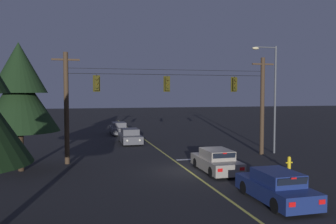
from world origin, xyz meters
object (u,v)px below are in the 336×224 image
car_oncoming_trailing (119,129)px  traffic_light_centre (235,84)px  car_waiting_near_lane (216,161)px  tree_verge_far (19,91)px  traffic_light_left_inner (167,84)px  fire_hydrant (289,163)px  traffic_light_leftmost (97,83)px  car_oncoming_lead (130,137)px  street_lamp_corner (272,90)px  car_waiting_second_near (276,187)px

car_oncoming_trailing → traffic_light_centre: bearing=-66.1°
car_waiting_near_lane → tree_verge_far: 12.63m
traffic_light_left_inner → fire_hydrant: traffic_light_left_inner is taller
traffic_light_leftmost → traffic_light_left_inner: bearing=0.0°
car_oncoming_trailing → tree_verge_far: (-7.86, -17.21, 4.21)m
traffic_light_centre → car_oncoming_lead: 11.74m
traffic_light_centre → fire_hydrant: bearing=-77.2°
car_oncoming_lead → street_lamp_corner: bearing=-39.1°
traffic_light_centre → car_waiting_near_lane: bearing=-125.7°
tree_verge_far → fire_hydrant: size_ratio=9.31×
car_oncoming_trailing → fire_hydrant: size_ratio=5.26×
car_oncoming_trailing → tree_verge_far: bearing=-114.5°
traffic_light_leftmost → tree_verge_far: bearing=-162.5°
car_waiting_second_near → fire_hydrant: 6.89m
traffic_light_centre → car_waiting_second_near: (-3.06, -10.71, -4.77)m
traffic_light_centre → street_lamp_corner: street_lamp_corner is taller
car_waiting_second_near → tree_verge_far: bearing=141.9°
car_waiting_near_lane → tree_verge_far: (-11.45, 3.26, 4.21)m
car_waiting_near_lane → car_oncoming_trailing: (-3.59, 20.47, -0.00)m
traffic_light_leftmost → car_oncoming_trailing: 16.76m
traffic_light_leftmost → tree_verge_far: tree_verge_far is taller
car_oncoming_trailing → tree_verge_far: size_ratio=0.57×
car_waiting_near_lane → car_oncoming_trailing: bearing=100.0°
traffic_light_leftmost → car_waiting_second_near: size_ratio=0.28×
traffic_light_leftmost → fire_hydrant: size_ratio=1.45×
car_oncoming_trailing → car_waiting_second_near: same height
car_oncoming_trailing → fire_hydrant: 22.59m
fire_hydrant → car_waiting_near_lane: bearing=172.8°
traffic_light_left_inner → car_waiting_second_near: size_ratio=0.28×
car_waiting_near_lane → car_oncoming_lead: same height
car_oncoming_lead → tree_verge_far: bearing=-129.6°
traffic_light_left_inner → car_waiting_near_lane: (1.84, -4.72, -4.77)m
traffic_light_leftmost → traffic_light_centre: size_ratio=1.00×
car_oncoming_trailing → street_lamp_corner: bearing=-56.6°
street_lamp_corner → tree_verge_far: size_ratio=1.07×
street_lamp_corner → fire_hydrant: size_ratio=10.01×
car_waiting_near_lane → car_waiting_second_near: 6.00m
traffic_light_left_inner → car_oncoming_trailing: bearing=96.4°
car_waiting_near_lane → street_lamp_corner: 9.37m
street_lamp_corner → traffic_light_leftmost: bearing=-179.1°
traffic_light_leftmost → street_lamp_corner: street_lamp_corner is taller
traffic_light_centre → fire_hydrant: size_ratio=1.45×
traffic_light_centre → tree_verge_far: bearing=-174.4°
traffic_light_centre → car_waiting_second_near: traffic_light_centre is taller
tree_verge_far → car_oncoming_trailing: bearing=65.5°
car_waiting_second_near → traffic_light_left_inner: bearing=101.5°
car_oncoming_trailing → street_lamp_corner: street_lamp_corner is taller
traffic_light_centre → car_oncoming_lead: traffic_light_centre is taller
street_lamp_corner → tree_verge_far: 18.18m
traffic_light_left_inner → fire_hydrant: (6.44, -5.31, -4.97)m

